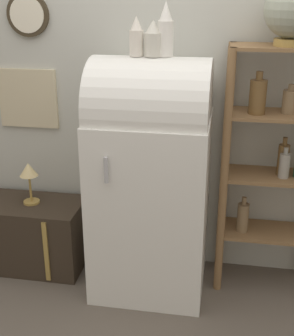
# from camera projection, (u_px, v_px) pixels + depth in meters

# --- Properties ---
(ground_plane) EXTENTS (12.00, 12.00, 0.00)m
(ground_plane) POSITION_uv_depth(u_px,v_px,m) (144.00, 303.00, 2.97)
(ground_plane) COLOR #60564C
(wall_back) EXTENTS (7.00, 0.09, 2.70)m
(wall_back) POSITION_uv_depth(u_px,v_px,m) (159.00, 74.00, 3.01)
(wall_back) COLOR #B7B7AD
(wall_back) RESTS_ON ground_plane
(refrigerator) EXTENTS (0.71, 0.66, 1.51)m
(refrigerator) POSITION_uv_depth(u_px,v_px,m) (151.00, 175.00, 2.90)
(refrigerator) COLOR white
(refrigerator) RESTS_ON ground_plane
(suitcase_trunk) EXTENTS (0.79, 0.42, 0.49)m
(suitcase_trunk) POSITION_uv_depth(u_px,v_px,m) (28.00, 234.00, 3.31)
(suitcase_trunk) COLOR #33281E
(suitcase_trunk) RESTS_ON ground_plane
(shelf_unit) EXTENTS (0.62, 0.32, 1.57)m
(shelf_unit) POSITION_uv_depth(u_px,v_px,m) (272.00, 158.00, 2.87)
(shelf_unit) COLOR olive
(shelf_unit) RESTS_ON ground_plane
(globe) EXTENTS (0.31, 0.31, 0.35)m
(globe) POSITION_uv_depth(u_px,v_px,m) (292.00, 10.00, 2.53)
(globe) COLOR #AD8942
(globe) RESTS_ON shelf_unit
(vase_left) EXTENTS (0.08, 0.08, 0.22)m
(vase_left) POSITION_uv_depth(u_px,v_px,m) (136.00, 38.00, 2.61)
(vase_left) COLOR silver
(vase_left) RESTS_ON refrigerator
(vase_center) EXTENTS (0.10, 0.10, 0.20)m
(vase_center) POSITION_uv_depth(u_px,v_px,m) (153.00, 40.00, 2.60)
(vase_center) COLOR beige
(vase_center) RESTS_ON refrigerator
(vase_right) EXTENTS (0.09, 0.09, 0.30)m
(vase_right) POSITION_uv_depth(u_px,v_px,m) (166.00, 31.00, 2.58)
(vase_right) COLOR white
(vase_right) RESTS_ON refrigerator
(desk_lamp) EXTENTS (0.12, 0.12, 0.29)m
(desk_lamp) POSITION_uv_depth(u_px,v_px,m) (29.00, 174.00, 3.14)
(desk_lamp) COLOR #AD8942
(desk_lamp) RESTS_ON suitcase_trunk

